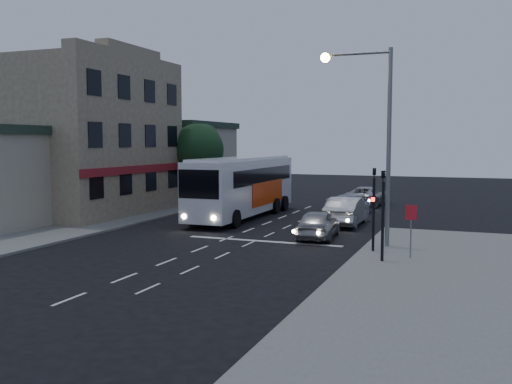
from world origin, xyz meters
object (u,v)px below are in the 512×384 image
at_px(streetlight, 375,124).
at_px(street_tree, 198,147).
at_px(car_sedan_b, 351,204).
at_px(traffic_signal_side, 383,204).
at_px(car_sedan_c, 368,196).
at_px(car_sedan_a, 347,211).
at_px(regulatory_sign, 411,223).
at_px(tour_bus, 243,185).
at_px(traffic_signal_main, 374,199).
at_px(car_suv, 318,224).

xyz_separation_m(streetlight, street_tree, (-15.55, 12.82, -1.23)).
height_order(car_sedan_b, traffic_signal_side, traffic_signal_side).
bearing_deg(car_sedan_b, car_sedan_c, -83.20).
bearing_deg(car_sedan_c, car_sedan_a, 100.25).
relative_size(car_sedan_b, car_sedan_c, 0.91).
bearing_deg(street_tree, regulatory_sign, -41.08).
xyz_separation_m(tour_bus, car_sedan_c, (6.32, 9.97, -1.38)).
bearing_deg(streetlight, car_sedan_c, 100.82).
bearing_deg(street_tree, traffic_signal_main, -42.03).
height_order(tour_bus, car_sedan_a, tour_bus).
xyz_separation_m(car_sedan_a, streetlight, (2.66, -6.72, 4.90)).
bearing_deg(car_sedan_b, tour_bus, 39.37).
height_order(car_suv, car_sedan_c, car_suv).
distance_m(regulatory_sign, street_tree, 23.40).
xyz_separation_m(car_suv, traffic_signal_main, (3.29, -3.02, 1.68)).
bearing_deg(car_sedan_a, streetlight, 111.19).
distance_m(car_sedan_a, car_sedan_b, 5.03).
relative_size(car_sedan_a, traffic_signal_main, 1.24).
height_order(car_sedan_c, regulatory_sign, regulatory_sign).
bearing_deg(street_tree, streetlight, -39.51).
height_order(car_sedan_b, street_tree, street_tree).
xyz_separation_m(car_sedan_c, street_tree, (-12.16, -4.92, 3.76)).
distance_m(traffic_signal_main, regulatory_sign, 2.14).
bearing_deg(traffic_signal_main, car_sedan_c, 100.77).
height_order(tour_bus, street_tree, street_tree).
relative_size(car_sedan_b, traffic_signal_main, 1.17).
distance_m(car_sedan_b, traffic_signal_main, 13.73).
relative_size(tour_bus, streetlight, 1.43).
xyz_separation_m(traffic_signal_main, regulatory_sign, (1.70, -1.01, -0.82)).
bearing_deg(street_tree, car_sedan_b, -5.36).
relative_size(traffic_signal_main, streetlight, 0.46).
relative_size(tour_bus, car_suv, 2.95).
relative_size(car_suv, traffic_signal_side, 1.06).
relative_size(regulatory_sign, street_tree, 0.35).
distance_m(car_suv, streetlight, 6.06).
relative_size(car_suv, regulatory_sign, 1.98).
bearing_deg(car_sedan_c, streetlight, 107.28).
bearing_deg(car_sedan_a, regulatory_sign, 116.34).
bearing_deg(car_sedan_a, tour_bus, -8.88).
xyz_separation_m(car_suv, car_sedan_a, (0.37, 5.12, 0.10)).
xyz_separation_m(tour_bus, car_sedan_a, (7.05, -1.05, -1.28)).
bearing_deg(traffic_signal_side, car_sedan_b, 106.28).
distance_m(tour_bus, traffic_signal_main, 13.57).
distance_m(tour_bus, car_sedan_b, 7.52).
distance_m(car_sedan_b, car_sedan_c, 6.06).
xyz_separation_m(tour_bus, car_suv, (6.68, -6.17, -1.38)).
xyz_separation_m(car_sedan_a, car_sedan_c, (-0.73, 11.02, -0.10)).
relative_size(car_sedan_c, streetlight, 0.59).
bearing_deg(traffic_signal_main, tour_bus, 137.31).
distance_m(car_sedan_c, regulatory_sign, 20.90).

